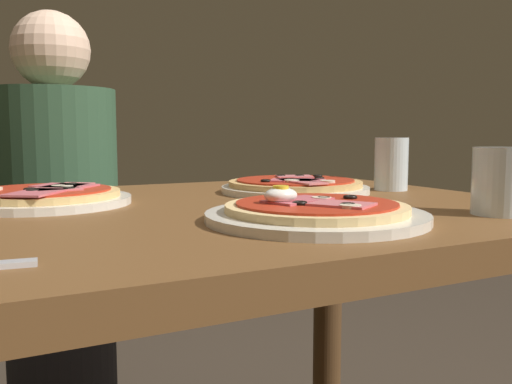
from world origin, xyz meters
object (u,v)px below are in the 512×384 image
object	(u,v)px
pizza_across_right	(44,197)
water_glass_far	(391,168)
water_glass_near	(501,186)
pizza_across_left	(295,186)
dining_table	(196,291)
pizza_foreground	(316,212)
diner_person	(59,246)

from	to	relation	value
pizza_across_right	water_glass_far	distance (m)	0.64
water_glass_near	water_glass_far	bearing A→B (deg)	75.46
pizza_across_left	water_glass_near	xyz separation A→B (m)	(0.11, -0.37, 0.03)
dining_table	water_glass_near	xyz separation A→B (m)	(0.35, -0.27, 0.17)
water_glass_far	pizza_across_left	bearing A→B (deg)	166.09
pizza_foreground	water_glass_near	size ratio (longest dim) A/B	3.07
pizza_foreground	water_glass_near	world-z (taller)	water_glass_near
pizza_across_right	water_glass_near	bearing A→B (deg)	-36.06
pizza_across_right	water_glass_near	world-z (taller)	water_glass_near
diner_person	water_glass_near	bearing A→B (deg)	113.60
water_glass_far	diner_person	xyz separation A→B (m)	(-0.53, 0.71, -0.24)
pizza_foreground	pizza_across_right	distance (m)	0.44
dining_table	pizza_across_left	distance (m)	0.30
water_glass_far	diner_person	size ratio (longest dim) A/B	0.09
pizza_across_left	pizza_foreground	bearing A→B (deg)	-116.84
dining_table	diner_person	bearing A→B (deg)	97.59
dining_table	pizza_across_left	size ratio (longest dim) A/B	3.85
pizza_across_left	pizza_across_right	size ratio (longest dim) A/B	1.03
pizza_across_right	diner_person	distance (m)	0.67
water_glass_far	pizza_across_right	bearing A→B (deg)	173.04
dining_table	water_glass_far	bearing A→B (deg)	7.52
dining_table	water_glass_far	xyz separation A→B (m)	(0.43, 0.06, 0.18)
pizza_across_right	water_glass_near	xyz separation A→B (m)	(0.55, -0.40, 0.03)
pizza_across_left	water_glass_near	size ratio (longest dim) A/B	2.99
dining_table	pizza_foreground	world-z (taller)	pizza_foreground
water_glass_near	dining_table	bearing A→B (deg)	142.68
water_glass_near	diner_person	bearing A→B (deg)	113.60
pizza_foreground	water_glass_near	bearing A→B (deg)	-14.41
dining_table	water_glass_far	size ratio (longest dim) A/B	10.40
diner_person	pizza_foreground	bearing A→B (deg)	101.16
pizza_foreground	water_glass_far	bearing A→B (deg)	36.65
dining_table	diner_person	size ratio (longest dim) A/B	0.91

